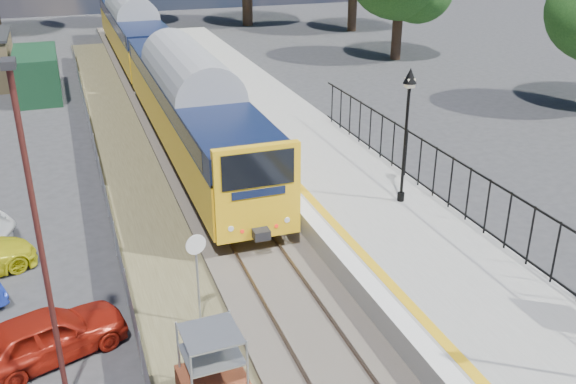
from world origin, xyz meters
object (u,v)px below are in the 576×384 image
victorian_lamp_north (408,105)px  car_red (47,335)px  brick_plinth (213,376)px  carpark_lamp (37,227)px  speed_sign (197,265)px  train (154,56)px

victorian_lamp_north → car_red: bearing=-162.6°
brick_plinth → car_red: 4.70m
carpark_lamp → car_red: bearing=101.2°
victorian_lamp_north → brick_plinth: 11.20m
speed_sign → car_red: (-3.75, -0.06, -1.18)m
victorian_lamp_north → speed_sign: (-7.80, -3.56, -2.47)m
victorian_lamp_north → brick_plinth: size_ratio=2.09×
carpark_lamp → car_red: size_ratio=2.01×
brick_plinth → carpark_lamp: size_ratio=0.29×
victorian_lamp_north → carpark_lamp: 12.41m
train → brick_plinth: 26.83m
train → car_red: bearing=-105.0°
train → speed_sign: train is taller
brick_plinth → carpark_lamp: 4.72m
brick_plinth → speed_sign: size_ratio=0.81×
victorian_lamp_north → speed_sign: 8.92m
victorian_lamp_north → car_red: size_ratio=1.21×
train → car_red: (-6.25, -23.36, -1.69)m
speed_sign → train: bearing=71.0°
brick_plinth → speed_sign: bearing=83.0°
speed_sign → carpark_lamp: bearing=-166.0°
carpark_lamp → brick_plinth: bearing=-28.1°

